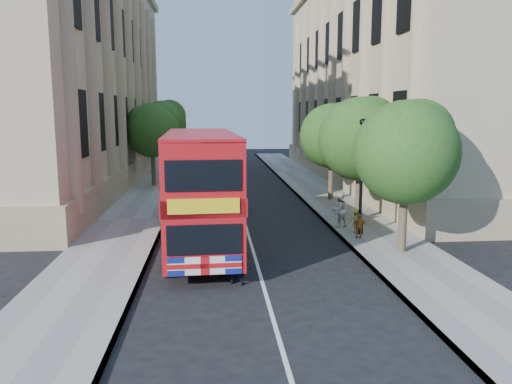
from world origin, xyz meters
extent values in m
plane|color=black|center=(0.00, 0.00, 0.00)|extent=(120.00, 120.00, 0.00)
cube|color=gray|center=(5.75, 10.00, 0.06)|extent=(3.50, 80.00, 0.12)
cube|color=gray|center=(-5.75, 10.00, 0.06)|extent=(3.50, 80.00, 0.12)
cube|color=tan|center=(13.80, 24.00, 9.00)|extent=(12.00, 38.00, 18.00)
cube|color=tan|center=(-13.80, 24.00, 9.00)|extent=(12.00, 38.00, 18.00)
cylinder|color=#473828|center=(5.80, 3.00, 1.43)|extent=(0.32, 0.32, 2.86)
sphere|color=#1D4517|center=(5.80, 3.00, 4.03)|extent=(4.00, 4.00, 4.00)
sphere|color=#1D4517|center=(6.40, 3.40, 4.68)|extent=(2.80, 2.80, 2.80)
sphere|color=#1D4517|center=(5.30, 2.70, 4.55)|extent=(2.60, 2.60, 2.60)
cylinder|color=#473828|center=(5.80, 9.00, 1.50)|extent=(0.32, 0.32, 2.99)
sphere|color=#1D4517|center=(5.80, 9.00, 4.22)|extent=(4.20, 4.20, 4.20)
sphere|color=#1D4517|center=(6.40, 9.40, 4.90)|extent=(2.94, 2.94, 2.94)
sphere|color=#1D4517|center=(5.30, 8.70, 4.76)|extent=(2.73, 2.73, 2.73)
cylinder|color=#473828|center=(5.80, 15.00, 1.45)|extent=(0.32, 0.32, 2.90)
sphere|color=#1D4517|center=(5.80, 15.00, 4.09)|extent=(4.00, 4.00, 4.00)
sphere|color=#1D4517|center=(6.40, 15.40, 4.75)|extent=(2.80, 2.80, 2.80)
sphere|color=#1D4517|center=(5.30, 14.70, 4.62)|extent=(2.60, 2.60, 2.60)
cylinder|color=#473828|center=(-6.00, 22.00, 1.50)|extent=(0.32, 0.32, 2.99)
sphere|color=#1D4517|center=(-6.00, 22.00, 4.22)|extent=(4.00, 4.00, 4.00)
sphere|color=#1D4517|center=(-5.40, 22.40, 4.90)|extent=(2.80, 2.80, 2.80)
sphere|color=#1D4517|center=(-6.50, 21.70, 4.76)|extent=(2.60, 2.60, 2.60)
cylinder|color=#473828|center=(-6.00, 30.00, 1.58)|extent=(0.32, 0.32, 3.17)
sphere|color=#1D4517|center=(-6.00, 30.00, 4.46)|extent=(4.20, 4.20, 4.20)
sphere|color=#1D4517|center=(-5.40, 30.40, 5.18)|extent=(2.94, 2.94, 2.94)
sphere|color=#1D4517|center=(-6.50, 29.70, 5.04)|extent=(2.73, 2.73, 2.73)
cylinder|color=black|center=(5.00, 6.00, 0.37)|extent=(0.30, 0.30, 0.50)
cylinder|color=black|center=(5.00, 6.00, 2.62)|extent=(0.14, 0.14, 5.00)
sphere|color=black|center=(5.00, 6.00, 5.12)|extent=(0.32, 0.32, 0.32)
cube|color=#AB0B10|center=(-2.08, 4.69, 2.56)|extent=(3.05, 10.15, 4.18)
cube|color=black|center=(-2.08, 4.69, 1.64)|extent=(3.09, 9.51, 0.95)
cube|color=black|center=(-2.08, 4.69, 3.65)|extent=(3.09, 9.51, 0.95)
cube|color=yellow|center=(-1.87, -0.33, 2.70)|extent=(2.22, 0.17, 0.48)
cylinder|color=black|center=(-3.13, 1.10, 0.53)|extent=(0.34, 1.07, 1.06)
cylinder|color=black|center=(-0.74, 1.20, 0.53)|extent=(0.34, 1.07, 1.06)
cylinder|color=black|center=(-3.41, 7.97, 0.53)|extent=(0.34, 1.07, 1.06)
cylinder|color=black|center=(-1.02, 8.06, 0.53)|extent=(0.34, 1.07, 1.06)
cube|color=black|center=(-1.88, 11.32, 1.30)|extent=(1.95, 1.76, 2.03)
cube|color=black|center=(-1.87, 10.50, 1.55)|extent=(1.74, 0.12, 0.68)
cube|color=black|center=(-1.91, 13.45, 1.50)|extent=(1.97, 3.11, 2.42)
cube|color=black|center=(-1.90, 12.87, 0.34)|extent=(1.79, 4.66, 0.24)
cylinder|color=black|center=(-2.75, 11.22, 0.39)|extent=(0.22, 0.78, 0.77)
cylinder|color=black|center=(-1.01, 11.23, 0.39)|extent=(0.22, 0.78, 0.77)
cylinder|color=black|center=(-2.79, 14.40, 0.39)|extent=(0.22, 0.78, 0.77)
cylinder|color=black|center=(-1.05, 14.42, 0.39)|extent=(0.22, 0.78, 0.77)
imported|color=black|center=(-0.84, 0.12, 1.00)|extent=(0.85, 0.71, 1.99)
imported|color=beige|center=(4.40, 7.37, 0.95)|extent=(1.00, 0.91, 1.67)
imported|color=orange|center=(4.73, 5.19, 0.66)|extent=(0.65, 0.31, 1.09)
imported|color=gold|center=(4.91, 6.28, 0.67)|extent=(0.76, 0.50, 1.09)
camera|label=1|loc=(-1.57, -15.49, 5.56)|focal=35.00mm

